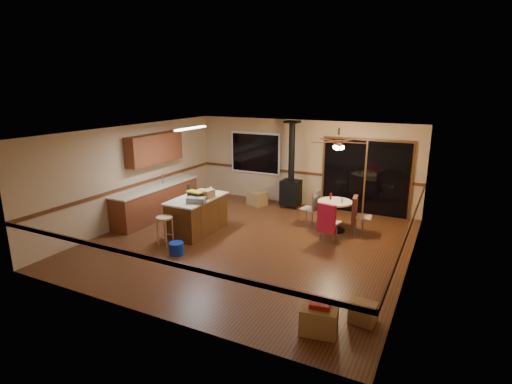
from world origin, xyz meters
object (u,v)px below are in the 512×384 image
Objects in this scene: dining_table at (335,211)px; box_under_window at (257,198)px; toolbox_grey at (196,200)px; chair_left at (313,204)px; kitchen_island at (197,215)px; chair_near at (327,218)px; toolbox_black at (195,196)px; blue_bucket at (176,248)px; bar_stool at (165,231)px; chair_right at (356,211)px; box_corner_b at (363,313)px; wood_stove at (291,184)px; box_corner_a at (319,319)px.

box_under_window is (-2.76, 1.16, -0.32)m from dining_table.
chair_left is (2.19, 2.11, -0.38)m from toolbox_grey.
kitchen_island is 3.00m from chair_left.
chair_left is 0.74× the size of chair_near.
toolbox_black reaches higher than chair_left.
dining_table is (2.95, 1.83, -0.46)m from toolbox_black.
chair_near is (3.02, 0.95, -0.40)m from toolbox_black.
bar_stool is at bearing 150.27° from blue_bucket.
chair_near is at bearing -116.73° from chair_right.
toolbox_black is at bearing 72.97° from bar_stool.
bar_stool is 1.76× the size of box_corner_b.
wood_stove is at bearing 70.34° from bar_stool.
toolbox_black is 0.49× the size of chair_right.
toolbox_grey reaches higher than kitchen_island.
chair_near is 1.30× the size of box_corner_a.
bar_stool is at bearing -151.11° from chair_near.
blue_bucket is 4.42m from chair_right.
box_under_window is at bearing 144.20° from chair_near.
box_corner_b is at bearing -74.93° from chair_right.
toolbox_black is 3.51m from dining_table.
toolbox_grey reaches higher than box_corner_a.
box_under_window is at bearing 131.04° from box_corner_b.
chair_right is 1.80× the size of box_corner_b.
wood_stove reaches higher than blue_bucket.
chair_near is at bearing 22.01° from toolbox_grey.
toolbox_black is 1.06× the size of blue_bucket.
toolbox_grey is (-1.03, -3.44, 0.24)m from wood_stove.
bar_stool is 4.63m from chair_right.
box_under_window is (0.02, 3.19, -0.75)m from toolbox_grey.
wood_stove is at bearing 14.07° from box_under_window.
bar_stool is at bearing -98.91° from kitchen_island.
wood_stove reaches higher than chair_right.
box_under_window is (0.29, 2.80, -0.24)m from kitchen_island.
blue_bucket is at bearing -142.15° from chair_near.
chair_right reaches higher than box_corner_b.
chair_right is 1.31× the size of box_under_window.
bar_stool reaches higher than box_under_window.
toolbox_grey is 1.01m from bar_stool.
dining_table is at bearing 31.78° from toolbox_black.
toolbox_grey is 0.50× the size of dining_table.
toolbox_grey reaches higher than dining_table.
chair_right is at bearing 25.00° from kitchen_island.
wood_stove is at bearing 131.03° from chair_left.
toolbox_black is (0.10, -0.19, 0.54)m from kitchen_island.
dining_table is at bearing -38.84° from wood_stove.
toolbox_black is 1.48m from blue_bucket.
dining_table is at bearing 94.05° from chair_near.
chair_left reaches higher than box_corner_a.
box_corner_a is (4.06, -2.70, -0.25)m from kitchen_island.
box_corner_a is (0.94, -3.46, -0.39)m from chair_near.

